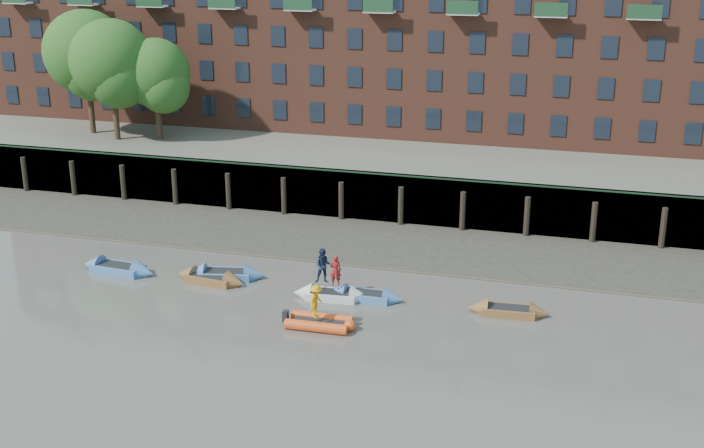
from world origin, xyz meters
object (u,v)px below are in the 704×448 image
at_px(rowboat_2, 225,274).
at_px(rib_tender, 322,323).
at_px(person_rower_b, 323,266).
at_px(rowboat_4, 365,296).
at_px(person_rib_crew, 316,301).
at_px(person_rower_a, 335,270).
at_px(rowboat_3, 331,295).
at_px(rowboat_6, 508,311).
at_px(rowboat_0, 118,269).
at_px(rowboat_1, 211,279).

distance_m(rowboat_2, rib_tender, 8.36).
xyz_separation_m(rowboat_2, person_rower_b, (5.97, -0.94, 1.50)).
xyz_separation_m(rowboat_4, person_rib_crew, (-1.35, -3.89, 1.15)).
bearing_deg(rowboat_4, person_rower_a, -166.14).
distance_m(rowboat_3, person_rib_crew, 3.71).
xyz_separation_m(rowboat_2, rowboat_6, (15.48, -0.56, -0.02)).
relative_size(rowboat_3, rowboat_6, 1.01).
distance_m(rowboat_0, rowboat_4, 14.23).
relative_size(rowboat_4, person_rower_b, 2.21).
bearing_deg(person_rower_a, rowboat_3, -15.62).
height_order(rowboat_1, person_rower_a, person_rower_a).
distance_m(rowboat_0, person_rower_b, 12.17).
bearing_deg(person_rib_crew, rowboat_1, 69.70).
bearing_deg(rowboat_2, rowboat_0, 176.03).
distance_m(rowboat_4, rowboat_6, 7.35).
relative_size(person_rower_a, person_rib_crew, 0.99).
height_order(person_rower_a, person_rib_crew, person_rower_a).
bearing_deg(rowboat_1, rowboat_0, -172.31).
height_order(rib_tender, person_rib_crew, person_rib_crew).
xyz_separation_m(rowboat_3, person_rower_a, (0.23, 0.01, 1.40)).
bearing_deg(rowboat_3, rowboat_1, 172.43).
xyz_separation_m(rowboat_1, person_rib_crew, (7.32, -3.84, 1.15)).
bearing_deg(person_rower_b, person_rower_a, -28.96).
distance_m(rowboat_0, rowboat_1, 5.57).
distance_m(rowboat_6, person_rower_a, 8.94).
distance_m(rowboat_2, person_rower_b, 6.23).
relative_size(rowboat_4, person_rower_a, 2.51).
xyz_separation_m(rowboat_3, person_rib_crew, (0.34, -3.51, 1.15)).
xyz_separation_m(rowboat_2, rib_tender, (7.03, -4.52, 0.02)).
relative_size(rowboat_0, rib_tender, 1.37).
relative_size(rowboat_1, rib_tender, 1.26).
height_order(rowboat_1, rowboat_6, rowboat_1).
xyz_separation_m(rowboat_4, rib_tender, (-1.10, -3.81, 0.04)).
bearing_deg(rowboat_2, rowboat_6, -14.04).
bearing_deg(rowboat_4, rowboat_2, 174.40).
height_order(rowboat_0, person_rower_b, person_rower_b).
xyz_separation_m(person_rower_a, person_rower_b, (-0.69, 0.14, 0.11)).
distance_m(rowboat_6, person_rower_b, 9.64).
bearing_deg(rowboat_6, person_rib_crew, -159.39).
bearing_deg(rowboat_1, rib_tender, -19.77).
relative_size(rowboat_1, rowboat_6, 1.03).
relative_size(rowboat_6, person_rower_a, 2.53).
relative_size(person_rower_b, person_rib_crew, 1.13).
relative_size(rowboat_3, person_rib_crew, 2.53).
xyz_separation_m(rowboat_1, rowboat_2, (0.53, 0.76, 0.02)).
xyz_separation_m(rowboat_0, rowboat_6, (21.58, 0.30, -0.02)).
height_order(rowboat_1, rowboat_3, rowboat_1).
bearing_deg(rowboat_3, rowboat_0, 174.11).
bearing_deg(rowboat_6, rowboat_4, 176.86).
distance_m(rib_tender, person_rower_b, 4.01).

